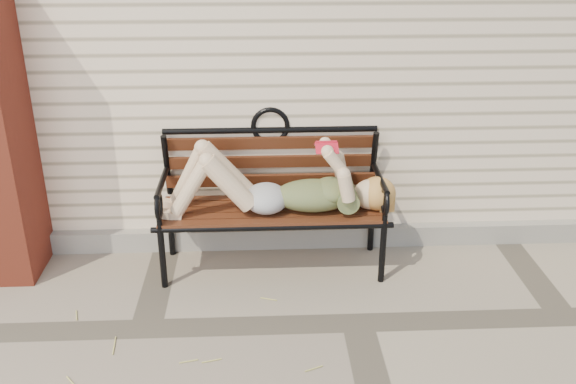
{
  "coord_description": "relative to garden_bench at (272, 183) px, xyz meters",
  "views": [
    {
      "loc": [
        -0.56,
        -3.15,
        2.25
      ],
      "look_at": [
        -0.39,
        0.54,
        0.62
      ],
      "focal_mm": 40.0,
      "sensor_mm": 36.0,
      "label": 1
    }
  ],
  "objects": [
    {
      "name": "ground",
      "position": [
        0.49,
        -0.78,
        -0.58
      ],
      "size": [
        80.0,
        80.0,
        0.0
      ],
      "primitive_type": "plane",
      "color": "gray",
      "rests_on": "ground"
    },
    {
      "name": "foundation_strip",
      "position": [
        0.49,
        0.19,
        -0.51
      ],
      "size": [
        8.0,
        0.1,
        0.15
      ],
      "primitive_type": "cube",
      "color": "gray",
      "rests_on": "ground"
    },
    {
      "name": "garden_bench",
      "position": [
        0.0,
        0.0,
        0.0
      ],
      "size": [
        1.61,
        0.64,
        1.04
      ],
      "color": "black",
      "rests_on": "ground"
    },
    {
      "name": "reading_woman",
      "position": [
        0.01,
        -0.13,
        0.03
      ],
      "size": [
        1.52,
        0.34,
        0.48
      ],
      "color": "#093C44",
      "rests_on": "ground"
    }
  ]
}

